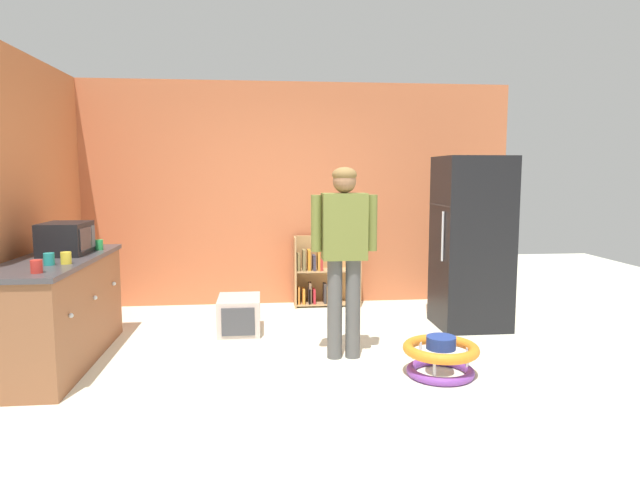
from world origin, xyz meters
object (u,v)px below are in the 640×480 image
ketchup_bottle (82,236)px  red_cup (36,267)px  refrigerator (471,243)px  banana_bunch (92,245)px  kitchen_counter (57,311)px  teal_cup (49,259)px  yellow_cup (66,258)px  bookshelf (322,275)px  microwave (66,238)px  green_cup (99,245)px  green_glass_bottle (68,238)px  baby_walker (441,356)px  standing_person (344,245)px  pet_carrier (239,315)px

ketchup_bottle → red_cup: (0.15, -1.51, -0.05)m
refrigerator → banana_bunch: (-3.78, -0.07, 0.04)m
kitchen_counter → teal_cup: (0.09, -0.36, 0.50)m
yellow_cup → red_cup: bearing=-99.7°
bookshelf → banana_bunch: 2.68m
teal_cup → red_cup: size_ratio=1.00×
microwave → green_cup: 0.34m
bookshelf → green_glass_bottle: (-2.55, -1.23, 0.63)m
refrigerator → ketchup_bottle: 3.91m
kitchen_counter → bookshelf: size_ratio=2.17×
yellow_cup → banana_bunch: bearing=95.2°
refrigerator → baby_walker: size_ratio=2.95×
bookshelf → ketchup_bottle: bearing=-156.7°
bookshelf → green_cup: (-2.23, -1.36, 0.57)m
bookshelf → green_cup: green_cup is taller
microwave → teal_cup: microwave is taller
teal_cup → yellow_cup: same height
standing_person → pet_carrier: standing_person is taller
banana_bunch → green_glass_bottle: (-0.21, -0.05, 0.07)m
red_cup → ketchup_bottle: bearing=95.6°
standing_person → ketchup_bottle: standing_person is taller
banana_bunch → ketchup_bottle: 0.19m
baby_walker → yellow_cup: yellow_cup is taller
standing_person → red_cup: bearing=-165.5°
refrigerator → banana_bunch: size_ratio=11.24×
pet_carrier → refrigerator: bearing=-0.3°
green_cup → pet_carrier: bearing=11.8°
teal_cup → ketchup_bottle: bearing=95.3°
microwave → red_cup: size_ratio=5.05×
refrigerator → teal_cup: refrigerator is taller
bookshelf → green_cup: 2.67m
standing_person → green_glass_bottle: standing_person is taller
bookshelf → microwave: bearing=-146.3°
pet_carrier → green_cup: size_ratio=5.81×
bookshelf → baby_walker: 2.59m
bookshelf → microwave: (-2.43, -1.62, 0.67)m
kitchen_counter → bookshelf: 3.08m
refrigerator → yellow_cup: 3.84m
standing_person → green_cup: (-2.21, 0.61, -0.05)m
standing_person → red_cup: standing_person is taller
pet_carrier → green_cup: green_cup is taller
baby_walker → teal_cup: 3.16m
kitchen_counter → bookshelf: (2.45, 1.86, -0.08)m
banana_bunch → green_cup: 0.21m
green_cup → microwave: bearing=-127.1°
green_glass_bottle → yellow_cup: bearing=-72.5°
green_glass_bottle → bookshelf: bearing=25.7°
pet_carrier → red_cup: bearing=-132.6°
bookshelf → red_cup: bearing=-132.1°
bookshelf → pet_carrier: size_ratio=1.54×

